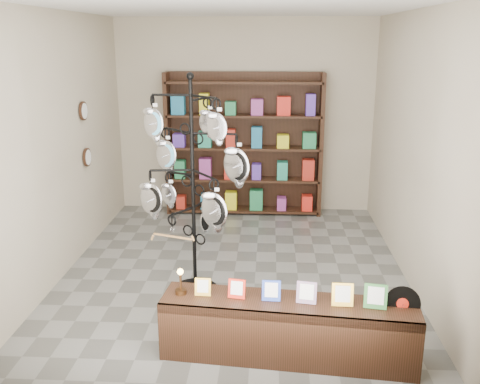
% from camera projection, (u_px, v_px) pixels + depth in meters
% --- Properties ---
extents(ground, '(5.00, 5.00, 0.00)m').
position_uv_depth(ground, '(235.00, 272.00, 6.39)').
color(ground, slate).
rests_on(ground, ground).
extents(room_envelope, '(5.00, 5.00, 5.00)m').
position_uv_depth(room_envelope, '(234.00, 117.00, 5.88)').
color(room_envelope, '#B8AE94').
rests_on(room_envelope, ground).
extents(display_tree, '(1.30, 1.30, 2.37)m').
position_uv_depth(display_tree, '(192.00, 170.00, 5.54)').
color(display_tree, black).
rests_on(display_tree, ground).
extents(front_shelf, '(2.22, 0.66, 0.77)m').
position_uv_depth(front_shelf, '(288.00, 329.00, 4.61)').
color(front_shelf, black).
rests_on(front_shelf, ground).
extents(back_shelving, '(2.42, 0.36, 2.20)m').
position_uv_depth(back_shelving, '(244.00, 149.00, 8.31)').
color(back_shelving, black).
rests_on(back_shelving, ground).
extents(wall_clocks, '(0.03, 0.24, 0.84)m').
position_uv_depth(wall_clocks, '(85.00, 134.00, 6.85)').
color(wall_clocks, black).
rests_on(wall_clocks, ground).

